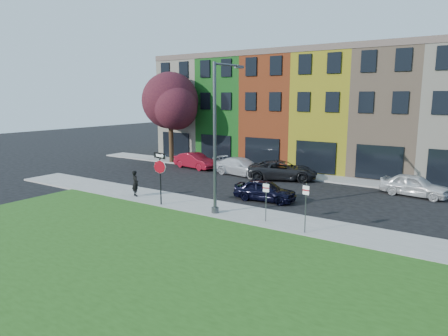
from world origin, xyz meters
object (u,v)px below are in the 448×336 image
Objects in this scene: man at (135,183)px; street_lamp at (217,139)px; stop_sign at (160,168)px; sedan_near at (265,190)px.

street_lamp reaches higher than man.
street_lamp is (3.69, 0.56, 1.87)m from stop_sign.
stop_sign is 0.38× the size of street_lamp.
man is 0.21× the size of street_lamp.
man reaches higher than sedan_near.
stop_sign reaches higher than man.
stop_sign is 3.10m from man.
stop_sign is 6.65m from sedan_near.
street_lamp is at bearing 163.20° from sedan_near.
street_lamp is (-0.85, -3.99, 3.53)m from sedan_near.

